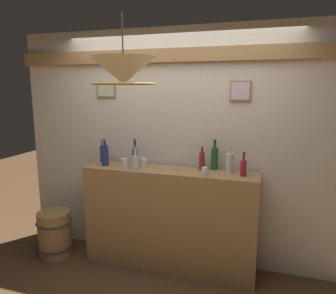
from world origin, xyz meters
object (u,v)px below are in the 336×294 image
object	(u,v)px
liquor_bottle_vodka	(105,155)
liquor_bottle_scotch	(229,163)
liquor_bottle_port	(135,162)
wooden_barrel	(55,234)
glass_tumbler_rocks	(125,163)
glass_tumbler_highball	(205,171)
liquor_bottle_rye	(202,160)
glass_tumbler_shot	(144,162)
liquor_bottle_bourbon	(243,167)
liquor_bottle_gin	(135,156)
pendant_lamp	(123,72)
liquor_bottle_amaro	(215,158)
liquor_bottle_rum	(102,153)

from	to	relation	value
liquor_bottle_vodka	liquor_bottle_scotch	distance (m)	1.34
liquor_bottle_port	wooden_barrel	size ratio (longest dim) A/B	0.45
glass_tumbler_rocks	wooden_barrel	xyz separation A→B (m)	(-0.87, -0.11, -0.89)
liquor_bottle_port	glass_tumbler_highball	size ratio (longest dim) A/B	2.90
liquor_bottle_rye	glass_tumbler_shot	distance (m)	0.63
liquor_bottle_bourbon	liquor_bottle_gin	distance (m)	1.16
glass_tumbler_shot	liquor_bottle_scotch	bearing A→B (deg)	-0.54
liquor_bottle_bourbon	liquor_bottle_rye	world-z (taller)	liquor_bottle_rye
liquor_bottle_bourbon	pendant_lamp	world-z (taller)	pendant_lamp
liquor_bottle_bourbon	liquor_bottle_amaro	xyz separation A→B (m)	(-0.31, 0.16, 0.04)
liquor_bottle_amaro	liquor_bottle_gin	distance (m)	0.86
liquor_bottle_gin	glass_tumbler_highball	bearing A→B (deg)	-10.91
pendant_lamp	liquor_bottle_amaro	bearing A→B (deg)	57.62
liquor_bottle_port	liquor_bottle_amaro	bearing A→B (deg)	18.30
liquor_bottle_rum	pendant_lamp	size ratio (longest dim) A/B	0.49
liquor_bottle_bourbon	wooden_barrel	xyz separation A→B (m)	(-2.10, -0.15, -0.92)
liquor_bottle_port	pendant_lamp	bearing A→B (deg)	-72.93
liquor_bottle_vodka	glass_tumbler_shot	bearing A→B (deg)	11.99
liquor_bottle_gin	glass_tumbler_highball	xyz separation A→B (m)	(0.80, -0.15, -0.07)
liquor_bottle_rye	wooden_barrel	distance (m)	1.94
liquor_bottle_rum	liquor_bottle_gin	distance (m)	0.45
liquor_bottle_vodka	glass_tumbler_shot	xyz separation A→B (m)	(0.42, 0.09, -0.08)
liquor_bottle_rum	wooden_barrel	xyz separation A→B (m)	(-0.51, -0.28, -0.94)
liquor_bottle_rye	glass_tumbler_rocks	size ratio (longest dim) A/B	2.63
liquor_bottle_bourbon	liquor_bottle_scotch	xyz separation A→B (m)	(-0.14, 0.07, 0.02)
liquor_bottle_port	glass_tumbler_shot	bearing A→B (deg)	81.51
liquor_bottle_port	liquor_bottle_scotch	bearing A→B (deg)	9.84
liquor_bottle_rye	glass_tumbler_highball	distance (m)	0.24
liquor_bottle_rye	liquor_bottle_port	bearing A→B (deg)	-161.05
pendant_lamp	wooden_barrel	size ratio (longest dim) A/B	1.01
liquor_bottle_vodka	glass_tumbler_highball	world-z (taller)	liquor_bottle_vodka
glass_tumbler_rocks	liquor_bottle_rye	bearing A→B (deg)	11.71
liquor_bottle_port	liquor_bottle_bourbon	distance (m)	1.09
liquor_bottle_amaro	glass_tumbler_highball	bearing A→B (deg)	-101.49
liquor_bottle_rye	liquor_bottle_vodka	world-z (taller)	liquor_bottle_vodka
liquor_bottle_bourbon	glass_tumbler_rocks	bearing A→B (deg)	-178.20
liquor_bottle_vodka	glass_tumbler_shot	world-z (taller)	liquor_bottle_vodka
liquor_bottle_rye	glass_tumbler_rocks	distance (m)	0.82
liquor_bottle_bourbon	glass_tumbler_rocks	distance (m)	1.24
liquor_bottle_rum	pendant_lamp	world-z (taller)	pendant_lamp
liquor_bottle_amaro	wooden_barrel	distance (m)	2.06
liquor_bottle_gin	liquor_bottle_scotch	xyz separation A→B (m)	(1.01, 0.01, -0.01)
glass_tumbler_shot	liquor_bottle_port	bearing A→B (deg)	-98.49
liquor_bottle_scotch	glass_tumbler_rocks	size ratio (longest dim) A/B	2.62
wooden_barrel	glass_tumbler_rocks	bearing A→B (deg)	7.49
liquor_bottle_amaro	liquor_bottle_rum	distance (m)	1.29
liquor_bottle_vodka	glass_tumbler_shot	size ratio (longest dim) A/B	3.57
liquor_bottle_rum	liquor_bottle_rye	xyz separation A→B (m)	(1.16, 0.00, -0.00)
liquor_bottle_port	glass_tumbler_shot	world-z (taller)	liquor_bottle_port
liquor_bottle_bourbon	glass_tumbler_rocks	size ratio (longest dim) A/B	2.43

